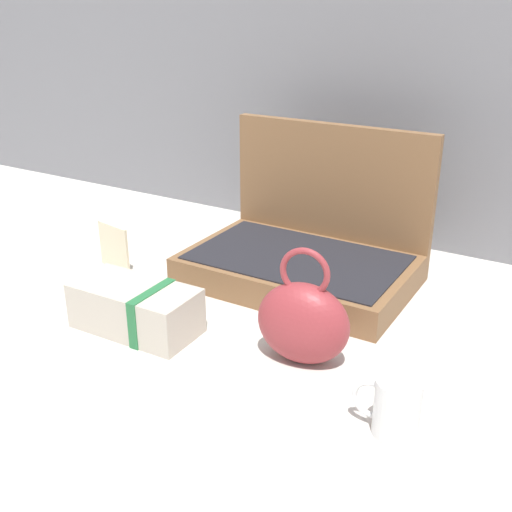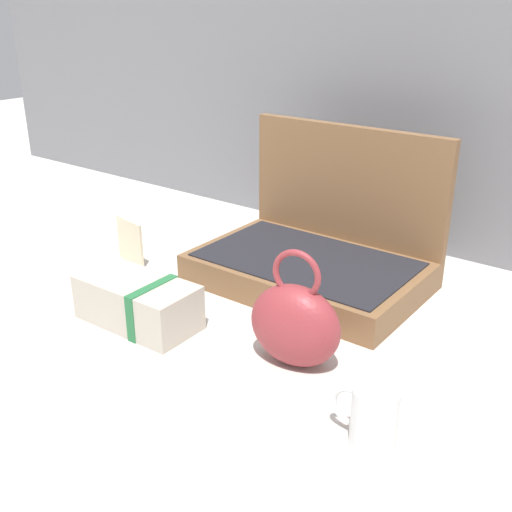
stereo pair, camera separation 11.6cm
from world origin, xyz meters
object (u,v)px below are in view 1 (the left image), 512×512
cream_toiletry_bag (137,309)px  open_suitcase (307,249)px  info_card_left (114,247)px  coffee_mug (395,407)px  teal_pouch_handbag (303,322)px

cream_toiletry_bag → open_suitcase: bearing=66.1°
cream_toiletry_bag → info_card_left: (-0.24, 0.20, 0.01)m
coffee_mug → info_card_left: info_card_left is taller
teal_pouch_handbag → info_card_left: size_ratio=1.98×
teal_pouch_handbag → info_card_left: (-0.56, 0.13, -0.02)m
info_card_left → cream_toiletry_bag: bearing=-29.1°
coffee_mug → cream_toiletry_bag: bearing=175.4°
teal_pouch_handbag → info_card_left: teal_pouch_handbag is taller
coffee_mug → info_card_left: (-0.77, 0.24, 0.01)m
teal_pouch_handbag → cream_toiletry_bag: size_ratio=0.88×
open_suitcase → coffee_mug: size_ratio=4.65×
cream_toiletry_bag → coffee_mug: size_ratio=2.34×
teal_pouch_handbag → cream_toiletry_bag: 0.33m
teal_pouch_handbag → cream_toiletry_bag: bearing=-168.8°
cream_toiletry_bag → coffee_mug: same height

